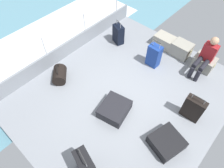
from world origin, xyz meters
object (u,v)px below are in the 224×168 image
object	(u,v)px
suitcase_5	(114,109)
suitcase_6	(118,34)
cargo_crate_0	(165,41)
suitcase_0	(193,109)
cargo_crate_1	(181,49)
suitcase_2	(85,165)
suitcase_4	(154,56)
duffel_bag	(60,75)
suitcase_7	(166,142)
cargo_crate_2	(204,63)
passenger_seated	(206,56)

from	to	relation	value
suitcase_5	suitcase_6	distance (m)	2.53
cargo_crate_0	suitcase_0	distance (m)	2.46
cargo_crate_0	cargo_crate_1	xyz separation A→B (m)	(0.58, -0.02, 0.03)
suitcase_2	suitcase_4	size ratio (longest dim) A/B	1.06
cargo_crate_0	duffel_bag	xyz separation A→B (m)	(-1.29, -2.99, 0.00)
cargo_crate_1	suitcase_7	bearing A→B (deg)	-65.49
cargo_crate_2	suitcase_2	size ratio (longest dim) A/B	0.67
passenger_seated	suitcase_6	size ratio (longest dim) A/B	1.45
cargo_crate_1	suitcase_7	world-z (taller)	cargo_crate_1
passenger_seated	duffel_bag	xyz separation A→B (m)	(-2.58, -2.75, -0.38)
suitcase_4	duffel_bag	world-z (taller)	suitcase_4
passenger_seated	suitcase_5	bearing A→B (deg)	-108.50
suitcase_7	suitcase_2	bearing A→B (deg)	-119.58
passenger_seated	duffel_bag	world-z (taller)	passenger_seated
suitcase_5	suitcase_6	bearing A→B (deg)	129.24
cargo_crate_0	suitcase_4	xyz separation A→B (m)	(0.20, -0.89, 0.15)
suitcase_4	suitcase_7	size ratio (longest dim) A/B	1.10
suitcase_0	suitcase_4	world-z (taller)	suitcase_4
cargo_crate_1	suitcase_7	xyz separation A→B (m)	(1.19, -2.61, -0.08)
suitcase_2	suitcase_7	bearing A→B (deg)	60.42
cargo_crate_0	cargo_crate_1	size ratio (longest dim) A/B	1.13
cargo_crate_2	suitcase_7	xyz separation A→B (m)	(0.47, -2.58, -0.06)
cargo_crate_2	suitcase_0	world-z (taller)	suitcase_0
cargo_crate_1	passenger_seated	xyz separation A→B (m)	(0.72, -0.22, 0.35)
passenger_seated	cargo_crate_0	bearing A→B (deg)	169.50
cargo_crate_0	suitcase_0	bearing A→B (deg)	-43.31
cargo_crate_0	cargo_crate_2	world-z (taller)	cargo_crate_2
suitcase_2	duffel_bag	world-z (taller)	suitcase_2
suitcase_5	suitcase_6	size ratio (longest dim) A/B	1.07
cargo_crate_1	suitcase_7	size ratio (longest dim) A/B	0.76
passenger_seated	duffel_bag	size ratio (longest dim) A/B	1.82
cargo_crate_1	duffel_bag	bearing A→B (deg)	-122.14
cargo_crate_2	suitcase_4	size ratio (longest dim) A/B	0.70
suitcase_5	suitcase_2	bearing A→B (deg)	-70.07
suitcase_6	cargo_crate_1	bearing A→B (deg)	24.84
suitcase_2	duffel_bag	bearing A→B (deg)	153.16
cargo_crate_0	suitcase_7	distance (m)	3.17
passenger_seated	suitcase_6	distance (m)	2.53
cargo_crate_2	passenger_seated	distance (m)	0.41
suitcase_2	suitcase_7	distance (m)	1.71
suitcase_2	passenger_seated	bearing A→B (deg)	84.61
suitcase_2	suitcase_5	size ratio (longest dim) A/B	1.10
suitcase_0	suitcase_6	bearing A→B (deg)	163.59
cargo_crate_2	passenger_seated	xyz separation A→B (m)	(0.00, -0.18, 0.37)
suitcase_2	duffel_bag	xyz separation A→B (m)	(-2.22, 1.12, -0.18)
passenger_seated	suitcase_5	size ratio (longest dim) A/B	1.36
suitcase_2	suitcase_6	distance (m)	3.89
suitcase_0	suitcase_2	bearing A→B (deg)	-109.52
suitcase_2	duffel_bag	distance (m)	2.49
suitcase_4	suitcase_0	bearing A→B (deg)	-26.57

